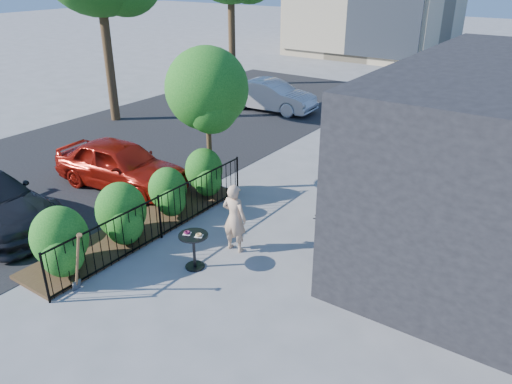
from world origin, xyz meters
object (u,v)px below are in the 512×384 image
Objects in this scene: patio_tree at (208,94)px; car_silver at (271,96)px; cafe_table at (194,245)px; shovel at (77,266)px; car_red at (121,164)px; woman at (234,218)px.

car_silver is at bearing 112.06° from patio_tree.
patio_tree reaches higher than cafe_table.
shovel reaches higher than car_red.
shovel is at bearing -121.98° from cafe_table.
car_red reaches higher than car_silver.
cafe_table is 12.58m from car_silver.
cafe_table is 0.58× the size of shovel.
shovel reaches higher than car_silver.
car_red is (-2.29, -1.25, -2.08)m from patio_tree.
car_red is at bearing -151.42° from patio_tree.
shovel is at bearing -79.36° from patio_tree.
car_silver is (-5.74, 10.26, -0.14)m from woman.
patio_tree reaches higher than woman.
car_red is at bearing 155.92° from cafe_table.
patio_tree is 0.99× the size of car_silver.
car_silver is (-4.25, 13.28, 0.03)m from shovel.
patio_tree is at bearing -45.52° from woman.
car_red is (-4.49, 2.01, 0.15)m from cafe_table.
patio_tree reaches higher than shovel.
woman is at bearing -154.52° from car_silver.
car_silver is (-3.27, 8.07, -2.11)m from patio_tree.
car_red reaches higher than cafe_table.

